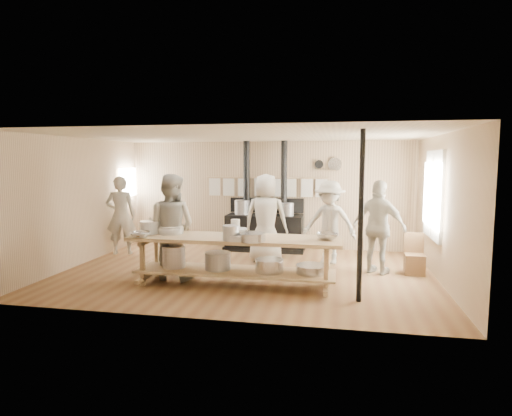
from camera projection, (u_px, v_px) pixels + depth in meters
The scene contains 24 objects.
ground at pixel (246, 272), 8.22m from camera, with size 7.00×7.00×0.00m, color brown.
room_shell at pixel (246, 188), 8.04m from camera, with size 7.00×7.00×7.00m.
window_right at pixel (434, 195), 7.98m from camera, with size 0.09×1.50×1.65m.
left_opening at pixel (128, 182), 10.64m from camera, with size 0.00×0.90×0.90m.
stove at pixel (265, 228), 10.23m from camera, with size 1.90×0.75×2.60m.
towel_rail at pixel (267, 185), 10.39m from camera, with size 3.00×0.04×0.47m.
back_wall_shelf at pixel (328, 166), 10.10m from camera, with size 0.63×0.14×0.32m.
prep_table at pixel (234, 256), 7.28m from camera, with size 3.60×0.90×0.85m.
support_post at pixel (361, 217), 6.37m from camera, with size 0.08×0.08×2.60m, color black.
cook_far_left at pixel (121, 215), 9.74m from camera, with size 0.65×0.43×1.80m, color #BBB6A5.
cook_left at pixel (171, 227), 7.69m from camera, with size 0.92×0.72×1.90m, color #BBB6A5.
cook_center at pixel (266, 218), 8.97m from camera, with size 0.91×0.59×1.87m, color #BBB6A5.
cook_right at pixel (379, 227), 8.03m from camera, with size 1.04×0.43×1.78m, color #BBB6A5.
cook_by_window at pixel (329, 222), 8.86m from camera, with size 1.12×0.64×1.73m, color #BBB6A5.
chair at pixel (414, 262), 8.07m from camera, with size 0.37×0.37×0.77m.
bowl_white_a at pixel (141, 235), 7.21m from camera, with size 0.33×0.33×0.08m, color white.
bowl_steel_a at pixel (141, 234), 7.21m from camera, with size 0.30×0.30×0.09m, color silver.
bowl_white_b at pixel (237, 231), 7.57m from camera, with size 0.36×0.36×0.09m, color white.
bowl_steel_b at pixel (327, 236), 6.99m from camera, with size 0.35×0.35×0.11m, color silver.
roasting_pan at pixel (244, 238), 6.87m from camera, with size 0.41×0.27×0.09m, color #B2B2B7.
mixing_bowl_large at pixel (252, 237), 6.85m from camera, with size 0.42×0.42×0.13m, color silver.
bucket_galv at pixel (231, 233), 6.91m from camera, with size 0.27×0.27×0.25m, color gray.
deep_bowl_enamel at pixel (150, 227), 7.57m from camera, with size 0.36×0.36×0.22m, color white.
pitcher at pixel (235, 226), 7.57m from camera, with size 0.16×0.16×0.25m, color white.
Camera 1 is at (1.71, -7.85, 2.14)m, focal length 30.00 mm.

